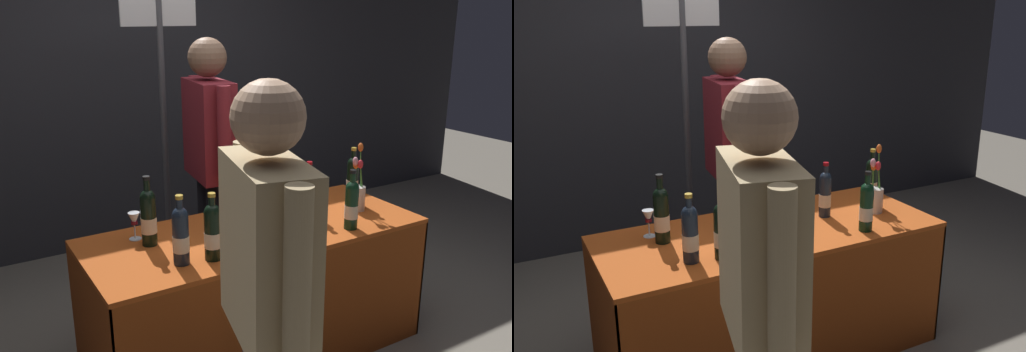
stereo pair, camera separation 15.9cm
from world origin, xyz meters
TOP-DOWN VIEW (x-y plane):
  - ground_plane at (0.00, 0.00)m, footprint 12.00×12.00m
  - back_partition at (0.00, 1.99)m, footprint 7.58×0.12m
  - tasting_table at (0.00, 0.00)m, footprint 1.84×0.75m
  - featured_wine_bottle at (-0.12, 0.06)m, footprint 0.08×0.08m
  - display_bottle_0 at (0.37, 0.03)m, footprint 0.07×0.07m
  - display_bottle_1 at (-0.37, -0.21)m, footprint 0.08×0.08m
  - display_bottle_2 at (0.44, -0.26)m, footprint 0.07×0.07m
  - display_bottle_3 at (-0.52, -0.18)m, footprint 0.08×0.08m
  - display_bottle_4 at (0.73, 0.07)m, footprint 0.07×0.07m
  - display_bottle_5 at (-0.56, 0.10)m, footprint 0.08×0.08m
  - wine_glass_near_vendor at (-0.60, 0.21)m, footprint 0.06×0.06m
  - flower_vase at (0.67, -0.06)m, footprint 0.10×0.09m
  - vendor_presenter at (0.06, 0.67)m, footprint 0.27×0.62m
  - taster_foreground_right at (-0.56, -1.00)m, footprint 0.31×0.59m
  - booth_signpost at (-0.06, 1.10)m, footprint 0.51×0.04m

SIDE VIEW (x-z plane):
  - ground_plane at x=0.00m, z-range 0.00..0.00m
  - tasting_table at x=0.00m, z-range 0.15..0.90m
  - wine_glass_near_vendor at x=-0.60m, z-range 0.78..0.93m
  - flower_vase at x=0.67m, z-range 0.67..1.07m
  - featured_wine_bottle at x=-0.12m, z-range 0.72..1.04m
  - display_bottle_0 at x=0.37m, z-range 0.73..1.05m
  - display_bottle_2 at x=0.44m, z-range 0.72..1.05m
  - display_bottle_1 at x=-0.37m, z-range 0.73..1.06m
  - display_bottle_3 at x=-0.52m, z-range 0.73..1.06m
  - display_bottle_4 at x=0.73m, z-range 0.72..1.07m
  - display_bottle_5 at x=-0.56m, z-range 0.72..1.08m
  - taster_foreground_right at x=-0.56m, z-range 0.18..1.87m
  - vendor_presenter at x=0.06m, z-range 0.19..1.92m
  - booth_signpost at x=-0.06m, z-range 0.25..2.26m
  - back_partition at x=0.00m, z-range 0.00..2.74m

